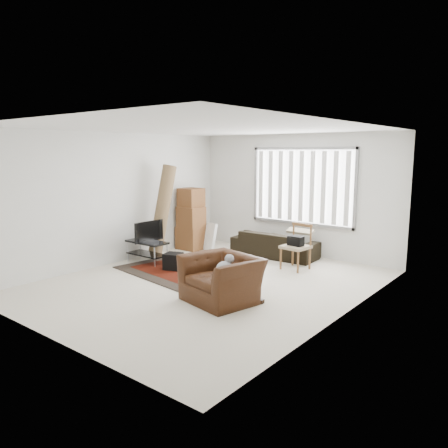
# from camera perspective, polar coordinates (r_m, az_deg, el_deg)

# --- Properties ---
(room) EXTENTS (6.00, 6.02, 2.71)m
(room) POSITION_cam_1_polar(r_m,az_deg,el_deg) (7.86, 0.53, 5.44)
(room) COLOR beige
(room) RESTS_ON ground
(persian_rug) EXTENTS (2.56, 1.88, 0.02)m
(persian_rug) POSITION_cam_1_polar(r_m,az_deg,el_deg) (8.56, -5.82, -6.18)
(persian_rug) COLOR black
(persian_rug) RESTS_ON ground
(tv_stand) EXTENTS (0.93, 0.42, 0.46)m
(tv_stand) POSITION_cam_1_polar(r_m,az_deg,el_deg) (9.27, -10.01, -2.99)
(tv_stand) COLOR black
(tv_stand) RESTS_ON ground
(tv) EXTENTS (0.10, 0.75, 0.43)m
(tv) POSITION_cam_1_polar(r_m,az_deg,el_deg) (9.21, -10.07, -0.90)
(tv) COLOR black
(tv) RESTS_ON tv_stand
(subwoofer) EXTENTS (0.41, 0.41, 0.32)m
(subwoofer) POSITION_cam_1_polar(r_m,az_deg,el_deg) (8.67, -6.66, -4.84)
(subwoofer) COLOR black
(subwoofer) RESTS_ON persian_rug
(moving_boxes) EXTENTS (0.60, 0.55, 1.45)m
(moving_boxes) POSITION_cam_1_polar(r_m,az_deg,el_deg) (10.42, -4.29, 0.40)
(moving_boxes) COLOR brown
(moving_boxes) RESTS_ON ground
(white_flatpack) EXTENTS (0.53, 0.29, 0.64)m
(white_flatpack) POSITION_cam_1_polar(r_m,az_deg,el_deg) (10.37, -2.15, -1.61)
(white_flatpack) COLOR silver
(white_flatpack) RESTS_ON ground
(rolled_rug) EXTENTS (0.43, 0.79, 2.04)m
(rolled_rug) POSITION_cam_1_polar(r_m,az_deg,el_deg) (9.69, -8.07, 1.69)
(rolled_rug) COLOR brown
(rolled_rug) RESTS_ON ground
(sofa) EXTENTS (1.94, 0.92, 0.73)m
(sofa) POSITION_cam_1_polar(r_m,az_deg,el_deg) (9.75, 6.63, -2.12)
(sofa) COLOR black
(sofa) RESTS_ON ground
(side_chair) EXTENTS (0.53, 0.53, 0.90)m
(side_chair) POSITION_cam_1_polar(r_m,az_deg,el_deg) (8.73, 9.41, -2.66)
(side_chair) COLOR #907B5E
(side_chair) RESTS_ON ground
(armchair) EXTENTS (1.28, 1.17, 0.81)m
(armchair) POSITION_cam_1_polar(r_m,az_deg,el_deg) (6.80, -0.29, -6.76)
(armchair) COLOR #351A0B
(armchair) RESTS_ON ground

